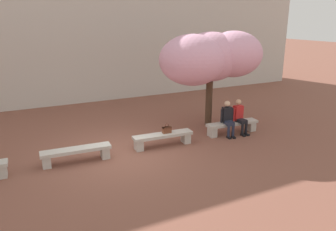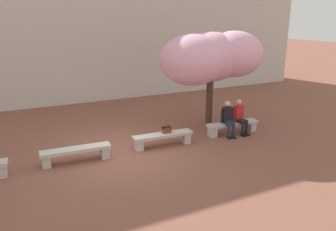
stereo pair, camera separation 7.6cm
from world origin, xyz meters
The scene contains 9 objects.
ground_plane centered at (0.00, 0.00, 0.00)m, with size 100.00×100.00×0.00m, color brown.
building_facade centered at (0.00, 9.15, 4.00)m, with size 28.00×4.00×8.00m, color beige.
stone_bench_near_west centered at (-1.45, 0.00, 0.31)m, with size 2.09×0.54×0.45m.
stone_bench_center centered at (1.45, 0.00, 0.31)m, with size 2.09×0.54×0.45m.
stone_bench_near_east centered at (4.34, 0.00, 0.31)m, with size 2.09×0.54×0.45m.
person_seated_left centered at (4.07, -0.05, 0.70)m, with size 0.50×0.73×1.29m.
person_seated_right centered at (4.60, -0.05, 0.70)m, with size 0.51×0.70×1.29m.
handbag centered at (1.60, 0.01, 0.58)m, with size 0.30×0.15×0.34m.
cherry_tree_main centered at (4.04, 1.18, 2.75)m, with size 4.21×2.47×3.73m.
Camera 1 is at (-3.03, -9.39, 4.21)m, focal length 35.00 mm.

